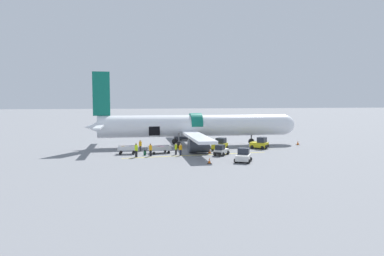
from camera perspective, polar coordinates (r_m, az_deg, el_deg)
name	(u,v)px	position (r m, az deg, el deg)	size (l,w,h in m)	color
ground_plane	(189,150)	(51.55, -0.54, -3.72)	(500.00, 500.00, 0.00)	slate
apron_marking_line	(197,155)	(47.01, 0.86, -4.53)	(20.33, 2.09, 0.01)	yellow
airplane	(193,126)	(55.99, 0.10, 0.28)	(34.80, 30.27, 11.92)	white
baggage_tug_lead	(260,144)	(54.16, 11.25, -2.59)	(2.99, 2.93, 1.79)	yellow
baggage_tug_mid	(243,156)	(42.25, 8.54, -4.67)	(2.64, 2.96, 1.66)	silver
baggage_tug_rear	(220,145)	(51.94, 4.71, -2.82)	(2.96, 3.28, 1.78)	yellow
baggage_tug_spare	(221,151)	(46.99, 4.86, -3.79)	(2.56, 2.84, 1.47)	silver
baggage_cart_loading	(160,149)	(48.82, -5.29, -3.58)	(4.08, 2.44, 1.05)	#B7BABF
baggage_cart_queued	(128,150)	(48.76, -10.63, -3.59)	(3.50, 1.83, 1.15)	silver
ground_crew_loader_a	(176,149)	(47.28, -2.70, -3.47)	(0.38, 0.55, 1.58)	#2D2D33
ground_crew_loader_b	(181,149)	(46.54, -1.93, -3.57)	(0.54, 0.50, 1.62)	#1E2338
ground_crew_driver	(136,150)	(45.74, -9.29, -3.62)	(0.57, 0.62, 1.86)	black
ground_crew_supervisor	(151,150)	(46.31, -6.93, -3.58)	(0.55, 0.55, 1.71)	black
ground_crew_helper	(140,145)	(50.65, -8.61, -2.89)	(0.55, 0.55, 1.71)	#2D2D33
suitcase_on_tarmac_upright	(145,153)	(47.16, -7.86, -4.17)	(0.37, 0.32, 0.72)	#14472D
safety_cone_nose	(298,143)	(60.29, 17.22, -2.37)	(0.56, 0.56, 0.73)	black
safety_cone_engine_left	(209,161)	(40.90, 2.92, -5.47)	(0.48, 0.48, 0.69)	black
safety_cone_wingtip	(210,152)	(48.46, 2.96, -3.94)	(0.61, 0.61, 0.59)	black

